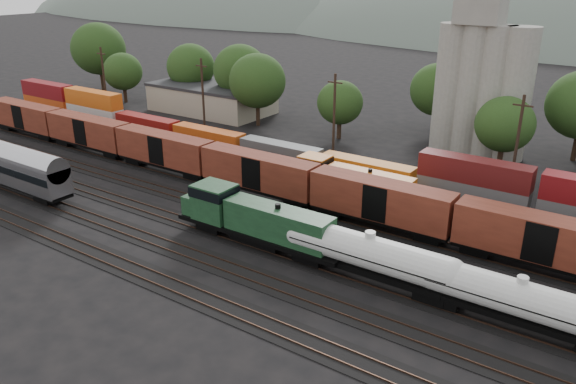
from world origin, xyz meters
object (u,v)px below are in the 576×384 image
Objects in this scene: tank_car_a at (369,254)px; orange_locomotive at (346,180)px; green_locomotive at (251,218)px; grain_silo at (482,75)px.

tank_car_a reaches higher than orange_locomotive.
green_locomotive reaches higher than tank_car_a.
grain_silo is at bearing 77.86° from green_locomotive.
tank_car_a is (12.60, -0.00, -0.14)m from green_locomotive.
tank_car_a is at bearing -0.00° from green_locomotive.
grain_silo is (6.61, 26.00, 8.81)m from orange_locomotive.
tank_car_a is at bearing -55.29° from orange_locomotive.
tank_car_a is at bearing -84.73° from grain_silo.
grain_silo is (-3.78, 41.00, 8.64)m from tank_car_a.
grain_silo reaches higher than orange_locomotive.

